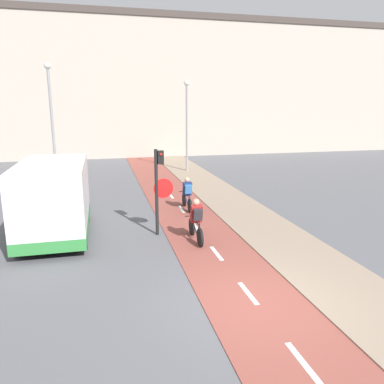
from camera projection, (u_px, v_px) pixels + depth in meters
ground_plane at (256, 305)px, 8.36m from camera, size 120.00×120.00×0.00m
bike_lane at (256, 304)px, 8.36m from camera, size 2.40×60.00×0.02m
sidewalk_strip at (350, 291)px, 8.90m from camera, size 2.40×60.00×0.05m
building_row_background at (135, 87)px, 32.67m from camera, size 60.00×5.20×11.66m
traffic_light_pole at (159, 182)px, 12.48m from camera, size 0.67×0.25×2.94m
street_lamp_far at (51, 112)px, 19.59m from camera, size 0.36×0.36×6.49m
street_lamp_sidewalk at (187, 116)px, 24.32m from camera, size 0.36×0.36×5.90m
cyclist_near at (196, 221)px, 12.08m from camera, size 0.46×1.73×1.43m
cyclist_far at (187, 194)px, 15.75m from camera, size 0.46×1.67×1.41m
van at (54, 201)px, 12.44m from camera, size 2.11×4.44×2.53m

